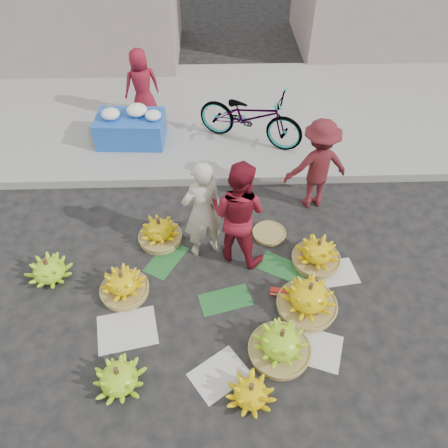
{
  "coord_description": "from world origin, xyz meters",
  "views": [
    {
      "loc": [
        -0.22,
        -3.45,
        4.62
      ],
      "look_at": [
        -0.1,
        0.47,
        0.7
      ],
      "focal_mm": 35.0,
      "sensor_mm": 36.0,
      "label": 1
    }
  ],
  "objects_px": {
    "banana_bunch_0": "(123,284)",
    "vendor_cream": "(202,211)",
    "banana_bunch_4": "(308,297)",
    "flower_table": "(131,127)",
    "bicycle": "(250,116)"
  },
  "relations": [
    {
      "from": "banana_bunch_0",
      "to": "vendor_cream",
      "type": "height_order",
      "value": "vendor_cream"
    },
    {
      "from": "banana_bunch_0",
      "to": "banana_bunch_4",
      "type": "bearing_deg",
      "value": -7.41
    },
    {
      "from": "banana_bunch_4",
      "to": "banana_bunch_0",
      "type": "bearing_deg",
      "value": 172.59
    },
    {
      "from": "banana_bunch_0",
      "to": "flower_table",
      "type": "bearing_deg",
      "value": 94.58
    },
    {
      "from": "banana_bunch_0",
      "to": "banana_bunch_4",
      "type": "relative_size",
      "value": 0.87
    },
    {
      "from": "flower_table",
      "to": "bicycle",
      "type": "height_order",
      "value": "bicycle"
    },
    {
      "from": "banana_bunch_0",
      "to": "banana_bunch_4",
      "type": "height_order",
      "value": "banana_bunch_4"
    },
    {
      "from": "flower_table",
      "to": "bicycle",
      "type": "xyz_separation_m",
      "value": [
        2.1,
        -0.06,
        0.22
      ]
    },
    {
      "from": "banana_bunch_4",
      "to": "vendor_cream",
      "type": "distance_m",
      "value": 1.72
    },
    {
      "from": "banana_bunch_4",
      "to": "vendor_cream",
      "type": "height_order",
      "value": "vendor_cream"
    },
    {
      "from": "banana_bunch_4",
      "to": "vendor_cream",
      "type": "bearing_deg",
      "value": 141.86
    },
    {
      "from": "vendor_cream",
      "to": "flower_table",
      "type": "xyz_separation_m",
      "value": [
        -1.28,
        2.58,
        -0.36
      ]
    },
    {
      "from": "flower_table",
      "to": "bicycle",
      "type": "distance_m",
      "value": 2.11
    },
    {
      "from": "vendor_cream",
      "to": "flower_table",
      "type": "bearing_deg",
      "value": -88.2
    },
    {
      "from": "banana_bunch_4",
      "to": "bicycle",
      "type": "bearing_deg",
      "value": 97.6
    }
  ]
}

